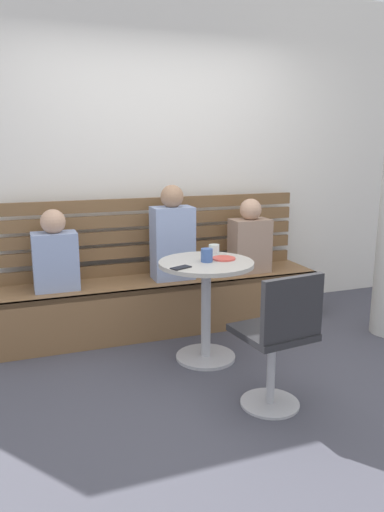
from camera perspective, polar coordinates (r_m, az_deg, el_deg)
The scene contains 13 objects.
ground at distance 3.26m, azimuth 3.29°, elevation -15.55°, with size 8.00×8.00×0.00m, color #42424C.
back_wall at distance 4.42m, azimuth -5.10°, elevation 11.55°, with size 5.20×0.10×2.90m, color silver.
booth_bench at distance 4.21m, azimuth -3.18°, elevation -5.54°, with size 2.70×0.52×0.44m.
booth_backrest at distance 4.29m, azimuth -4.22°, elevation 2.48°, with size 2.65×0.04×0.66m.
cafe_table at distance 3.52m, azimuth 1.65°, elevation -4.14°, with size 0.68×0.68×0.74m.
white_chair at distance 2.91m, azimuth 10.14°, elevation -9.26°, with size 0.45×0.45×0.85m.
person_adult at distance 4.08m, azimuth -2.30°, elevation 2.22°, with size 0.34×0.22×0.79m.
person_child_left at distance 3.92m, azimuth -15.70°, elevation 0.15°, with size 0.34×0.22×0.63m.
person_child_middle at distance 4.34m, azimuth 6.77°, elevation 1.89°, with size 0.34×0.22×0.65m.
cup_mug_blue at distance 3.44m, azimuth 1.74°, elevation 0.09°, with size 0.08×0.08×0.10m, color #3D5B9E.
cup_glass_short at distance 3.66m, azimuth 2.58°, elevation 0.73°, with size 0.08×0.08×0.08m, color silver.
plate_small at distance 3.53m, azimuth 3.72°, elevation -0.29°, with size 0.17×0.17×0.01m, color #DB4C42.
phone_on_table at distance 3.27m, azimuth -1.31°, elevation -1.36°, with size 0.07×0.14×0.01m, color black.
Camera 1 is at (-1.15, -2.62, 1.55)m, focal length 34.26 mm.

